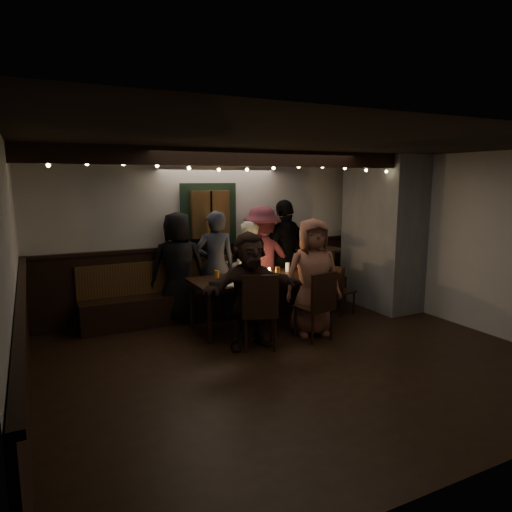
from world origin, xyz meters
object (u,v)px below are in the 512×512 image
person_b (216,266)px  person_e (285,254)px  person_c (247,268)px  person_a (178,267)px  dining_table (262,281)px  high_top (321,270)px  chair_near_left (260,307)px  chair_end (338,287)px  person_d (262,259)px  chair_near_right (318,302)px  person_f (250,290)px  person_g (312,277)px

person_b → person_e: person_e is taller
person_c → person_e: 0.81m
person_a → person_e: person_e is taller
dining_table → high_top: high_top is taller
dining_table → chair_near_left: bearing=-118.8°
chair_end → person_d: size_ratio=0.47×
chair_near_right → person_f: bearing=167.9°
dining_table → high_top: bearing=17.4°
dining_table → person_g: bearing=-54.1°
person_e → chair_near_right: bearing=57.3°
person_c → person_a: bearing=15.2°
chair_end → person_a: size_ratio=0.48×
chair_near_left → person_c: person_c is taller
chair_end → person_b: 2.04m
chair_near_left → person_b: 1.56m
dining_table → person_f: size_ratio=1.38×
chair_near_left → person_f: person_f is taller
person_c → person_d: bearing=-143.7°
person_f → person_g: 1.02m
person_d → person_e: (0.48, 0.05, 0.05)m
person_c → dining_table: bearing=106.4°
person_e → person_f: bearing=28.9°
chair_near_left → person_f: size_ratio=0.66×
chair_end → high_top: high_top is taller
high_top → person_c: (-1.30, 0.21, 0.11)m
chair_near_right → high_top: (0.97, 1.35, 0.11)m
chair_near_left → person_e: person_e is taller
person_d → person_b: bearing=5.1°
dining_table → person_g: 0.82m
chair_near_right → person_g: person_g is taller
high_top → person_a: bearing=171.7°
chair_near_left → chair_end: bearing=23.9°
person_a → person_g: person_a is taller
chair_near_right → person_b: 1.84m
dining_table → person_d: 0.83m
chair_near_right → person_g: 0.40m
chair_near_right → person_b: bearing=119.3°
person_f → chair_near_left: bearing=-65.7°
dining_table → person_b: 0.84m
person_d → person_c: bearing=15.3°
person_e → high_top: bearing=129.0°
dining_table → chair_near_left: size_ratio=2.09×
person_g → chair_near_left: bearing=-153.2°
person_b → person_a: bearing=1.2°
person_e → person_b: bearing=-13.2°
person_a → person_c: size_ratio=1.12×
chair_near_right → person_g: bearing=74.8°
chair_end → person_f: person_f is taller
person_e → person_g: (-0.38, -1.42, -0.10)m
chair_near_right → person_c: (-0.33, 1.56, 0.23)m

